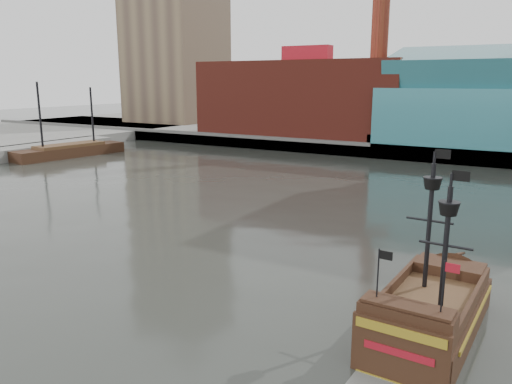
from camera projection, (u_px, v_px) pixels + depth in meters
The scene contains 7 objects.
ground at pixel (145, 290), 32.22m from camera, with size 400.00×400.00×0.00m, color #252723.
promenade_far at pixel (435, 137), 109.48m from camera, with size 220.00×60.00×2.00m, color slate.
seawall at pixel (400, 152), 84.57m from camera, with size 220.00×1.00×2.60m, color #4C4C49.
pier at pixel (12, 153), 85.84m from camera, with size 6.00×40.00×2.00m, color slate.
skyline at pixel (465, 20), 95.50m from camera, with size 149.00×45.00×62.00m.
pirate_ship at pixel (429, 317), 26.47m from camera, with size 4.94×14.12×10.44m.
docked_vessel at pixel (70, 152), 88.54m from camera, with size 7.05×20.50×13.66m.
Camera 1 is at (21.35, -22.32, 13.25)m, focal length 35.00 mm.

